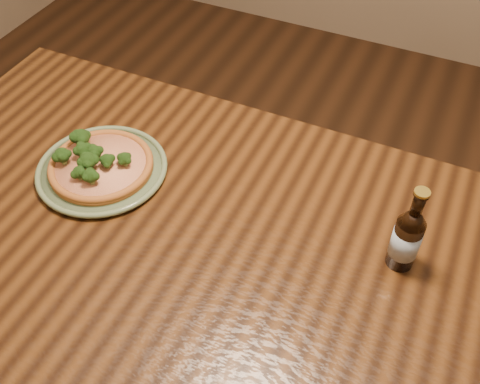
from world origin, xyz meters
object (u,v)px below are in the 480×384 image
at_px(pizza, 99,164).
at_px(table, 209,266).
at_px(plate, 102,169).
at_px(beer_bottle, 407,238).

bearing_deg(pizza, table, -13.17).
xyz_separation_m(table, plate, (-0.32, 0.08, 0.10)).
height_order(table, plate, plate).
relative_size(table, pizza, 6.55).
distance_m(pizza, beer_bottle, 0.70).
xyz_separation_m(table, beer_bottle, (0.38, 0.11, 0.17)).
relative_size(plate, pizza, 1.26).
bearing_deg(beer_bottle, pizza, -169.30).
xyz_separation_m(pizza, beer_bottle, (0.70, 0.04, 0.05)).
bearing_deg(pizza, plate, 25.76).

